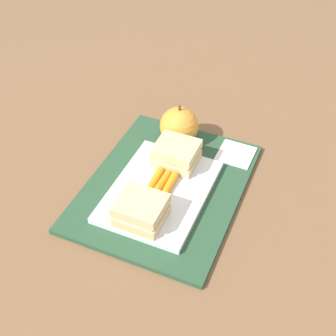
# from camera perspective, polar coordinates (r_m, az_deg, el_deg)

# --- Properties ---
(ground_plane) EXTENTS (2.40, 2.40, 0.00)m
(ground_plane) POSITION_cam_1_polar(r_m,az_deg,el_deg) (0.86, -0.33, -2.58)
(ground_plane) COLOR brown
(lunchbag_mat) EXTENTS (0.36, 0.28, 0.01)m
(lunchbag_mat) POSITION_cam_1_polar(r_m,az_deg,el_deg) (0.85, -0.33, -2.34)
(lunchbag_mat) COLOR #284C33
(lunchbag_mat) RESTS_ON ground_plane
(food_tray) EXTENTS (0.23, 0.17, 0.01)m
(food_tray) POSITION_cam_1_polar(r_m,az_deg,el_deg) (0.83, -1.02, -2.94)
(food_tray) COLOR white
(food_tray) RESTS_ON lunchbag_mat
(sandwich_half_left) EXTENTS (0.07, 0.08, 0.04)m
(sandwich_half_left) POSITION_cam_1_polar(r_m,az_deg,el_deg) (0.76, -3.45, -5.36)
(sandwich_half_left) COLOR #DBC189
(sandwich_half_left) RESTS_ON food_tray
(sandwich_half_right) EXTENTS (0.07, 0.08, 0.04)m
(sandwich_half_right) POSITION_cam_1_polar(r_m,az_deg,el_deg) (0.86, 1.06, 1.79)
(sandwich_half_right) COLOR #DBC189
(sandwich_half_right) RESTS_ON food_tray
(carrot_sticks_bundle) EXTENTS (0.08, 0.04, 0.02)m
(carrot_sticks_bundle) POSITION_cam_1_polar(r_m,az_deg,el_deg) (0.82, -1.02, -2.27)
(carrot_sticks_bundle) COLOR orange
(carrot_sticks_bundle) RESTS_ON food_tray
(apple) EXTENTS (0.08, 0.08, 0.09)m
(apple) POSITION_cam_1_polar(r_m,az_deg,el_deg) (0.92, 1.43, 5.35)
(apple) COLOR gold
(apple) RESTS_ON lunchbag_mat
(paper_napkin) EXTENTS (0.07, 0.07, 0.00)m
(paper_napkin) POSITION_cam_1_polar(r_m,az_deg,el_deg) (0.92, 8.59, 1.77)
(paper_napkin) COLOR white
(paper_napkin) RESTS_ON lunchbag_mat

